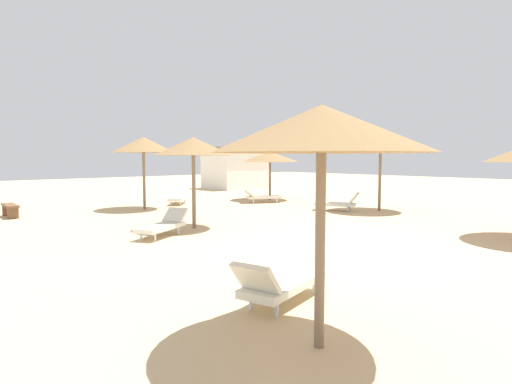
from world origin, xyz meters
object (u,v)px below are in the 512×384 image
object	(u,v)px
lounger_1	(163,225)
bench_1	(10,208)
lounger_0	(338,203)
lounger_2	(178,197)
beach_cabana	(235,168)
lounger_4	(261,197)
lounger_3	(280,283)
parasol_1	(193,147)
parasol_4	(270,157)
parasol_2	(143,145)
parasol_3	(322,130)
parasol_0	(381,147)

from	to	relation	value
lounger_1	bench_1	bearing A→B (deg)	107.56
lounger_0	lounger_1	bearing A→B (deg)	-178.71
lounger_2	beach_cabana	xyz separation A→B (m)	(8.65, 6.22, 1.18)
lounger_0	lounger_4	size ratio (longest dim) A/B	0.98
lounger_3	lounger_1	bearing A→B (deg)	75.99
parasol_1	parasol_4	distance (m)	9.44
parasol_1	parasol_4	bearing A→B (deg)	31.27
parasol_4	lounger_4	bearing A→B (deg)	-149.92
parasol_2	lounger_1	world-z (taller)	parasol_2
parasol_2	beach_cabana	xyz separation A→B (m)	(10.86, 7.05, -1.27)
lounger_0	bench_1	distance (m)	12.79
lounger_3	lounger_4	xyz separation A→B (m)	(9.69, 10.84, -0.01)
lounger_4	bench_1	size ratio (longest dim) A/B	1.30
lounger_2	lounger_3	xyz separation A→B (m)	(-6.38, -13.16, -0.00)
lounger_1	beach_cabana	distance (m)	18.91
bench_1	parasol_2	bearing A→B (deg)	-12.61
parasol_4	lounger_1	bearing A→B (deg)	-150.17
parasol_1	lounger_1	xyz separation A→B (m)	(-1.41, -0.54, -2.25)
parasol_4	lounger_1	distance (m)	11.10
parasol_3	lounger_1	size ratio (longest dim) A/B	1.44
lounger_1	bench_1	world-z (taller)	lounger_1
bench_1	parasol_4	bearing A→B (deg)	-8.76
bench_1	parasol_3	bearing A→B (deg)	-89.85
parasol_1	parasol_3	size ratio (longest dim) A/B	1.01
parasol_4	lounger_3	xyz separation A→B (m)	(-11.02, -11.62, -1.95)
parasol_1	lounger_1	bearing A→B (deg)	-159.25
parasol_1	beach_cabana	bearing A→B (deg)	46.37
parasol_3	lounger_0	size ratio (longest dim) A/B	1.46
parasol_2	parasol_4	distance (m)	6.91
parasol_2	bench_1	world-z (taller)	parasol_2
beach_cabana	lounger_3	bearing A→B (deg)	-127.79
parasol_1	lounger_0	size ratio (longest dim) A/B	1.48
parasol_0	lounger_1	xyz separation A→B (m)	(-9.63, 1.00, -2.37)
parasol_0	parasol_1	distance (m)	8.36
lounger_4	lounger_0	bearing A→B (deg)	-87.10
parasol_0	lounger_2	xyz separation A→B (m)	(-4.79, 7.98, -2.36)
parasol_4	lounger_1	xyz separation A→B (m)	(-9.48, -5.43, -1.96)
parasol_1	parasol_3	xyz separation A→B (m)	(-3.67, -8.07, -0.03)
lounger_0	lounger_2	xyz separation A→B (m)	(-3.53, 6.79, -0.00)
lounger_3	bench_1	world-z (taller)	lounger_3
lounger_0	parasol_0	bearing A→B (deg)	-43.28
lounger_1	lounger_2	distance (m)	8.49
parasol_1	beach_cabana	distance (m)	17.53
bench_1	lounger_3	bearing A→B (deg)	-86.80
parasol_0	bench_1	xyz separation A→B (m)	(-11.93, 8.25, -2.34)
parasol_1	lounger_0	world-z (taller)	parasol_1
parasol_3	lounger_1	world-z (taller)	parasol_3
parasol_2	lounger_0	bearing A→B (deg)	-46.05
lounger_1	parasol_1	bearing A→B (deg)	20.75
lounger_1	beach_cabana	world-z (taller)	beach_cabana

